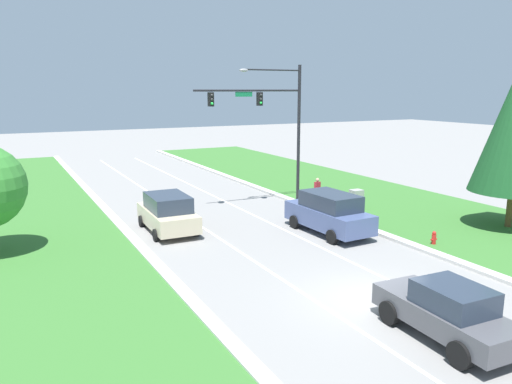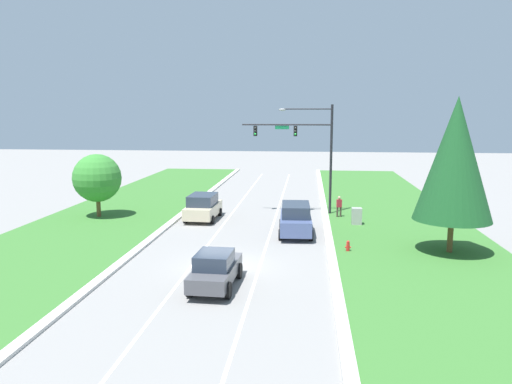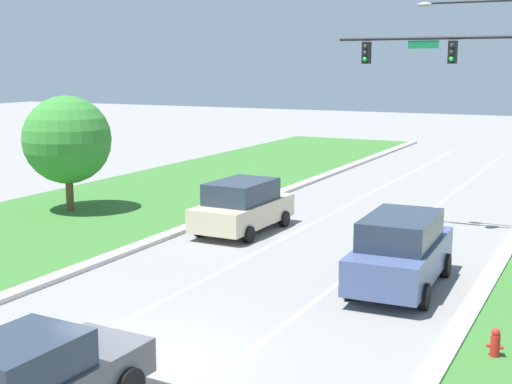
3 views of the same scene
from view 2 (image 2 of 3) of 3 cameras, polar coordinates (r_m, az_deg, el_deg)
The scene contains 16 objects.
ground_plane at distance 26.47m, azimuth -3.58°, elevation -8.62°, with size 160.00×160.00×0.00m, color gray.
curb_strip_right at distance 26.14m, azimuth 8.87°, elevation -8.77°, with size 0.50×90.00×0.15m.
curb_strip_left at distance 27.92m, azimuth -15.20°, elevation -7.82°, with size 0.50×90.00×0.15m.
grass_verge_right at distance 26.95m, azimuth 20.22°, elevation -8.76°, with size 10.00×90.00×0.08m.
grass_verge_left at distance 30.19m, azimuth -24.61°, elevation -7.13°, with size 10.00×90.00×0.08m.
lane_stripe_inner_left at distance 26.82m, azimuth -7.42°, elevation -8.43°, with size 0.14×81.00×0.01m.
lane_stripe_inner_right at distance 26.24m, azimuth 0.34°, elevation -8.75°, with size 0.14×81.00×0.01m.
traffic_signal_mast at distance 39.55m, azimuth 5.82°, elevation 5.62°, with size 7.14×0.41×8.67m.
champagne_suv at distance 38.04m, azimuth -6.08°, elevation -1.68°, with size 2.33×4.73×1.93m.
graphite_sedan at distance 23.36m, azimuth -4.68°, elevation -8.80°, with size 2.08×4.54×1.73m.
slate_blue_suv at distance 33.21m, azimuth 4.55°, elevation -3.07°, with size 2.34×5.17×2.09m.
utility_cabinet at distance 36.61m, azimuth 11.43°, elevation -2.78°, with size 0.70×0.60×1.28m.
pedestrian at distance 38.92m, azimuth 9.48°, elevation -1.58°, with size 0.42×0.30×1.69m.
fire_hydrant at distance 29.61m, azimuth 10.46°, elevation -6.14°, with size 0.34×0.20×0.70m.
conifer_near_right_tree at distance 30.16m, azimuth 21.80°, elevation 3.51°, with size 4.37×4.37×8.96m.
oak_near_left_tree at distance 40.10m, azimuth -17.70°, elevation 1.53°, with size 3.68×3.68×4.93m.
Camera 2 is at (4.25, -24.87, 8.01)m, focal length 35.00 mm.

